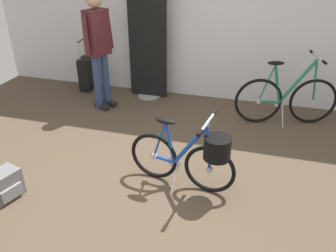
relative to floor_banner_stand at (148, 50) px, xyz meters
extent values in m
plane|color=brown|center=(0.74, -2.25, -0.76)|extent=(6.83, 6.83, 0.00)
cube|color=silver|center=(0.74, 0.29, 0.70)|extent=(6.83, 0.10, 2.92)
cylinder|color=#B7B7BC|center=(0.00, 0.00, -0.75)|extent=(0.36, 0.36, 0.02)
cube|color=black|center=(0.00, 0.00, 0.10)|extent=(0.60, 0.02, 1.67)
torus|color=black|center=(1.35, -2.14, -0.50)|extent=(0.52, 0.11, 0.52)
cylinder|color=#B7B7BC|center=(1.35, -2.14, -0.50)|extent=(0.07, 0.06, 0.06)
torus|color=black|center=(0.76, -2.06, -0.50)|extent=(0.52, 0.11, 0.52)
cylinder|color=#B7B7BC|center=(0.76, -2.06, -0.50)|extent=(0.07, 0.06, 0.06)
cylinder|color=#1947B2|center=(0.87, -2.08, -0.50)|extent=(0.23, 0.07, 0.05)
cylinder|color=#1947B2|center=(1.15, -2.11, -0.27)|extent=(0.36, 0.09, 0.51)
cylinder|color=#1947B2|center=(0.94, -2.08, -0.29)|extent=(0.13, 0.05, 0.44)
cylinder|color=#1947B2|center=(0.87, -2.08, -0.50)|extent=(0.23, 0.06, 0.04)
cylinder|color=#1947B2|center=(1.33, -2.14, -0.26)|extent=(0.08, 0.04, 0.47)
cylinder|color=#1947B2|center=(0.82, -2.07, -0.29)|extent=(0.15, 0.04, 0.42)
ellipsoid|color=black|center=(0.89, -2.08, -0.06)|extent=(0.23, 0.12, 0.05)
cylinder|color=#B7B7BC|center=(1.31, -2.13, -0.01)|extent=(0.03, 0.03, 0.04)
cylinder|color=#B7B7BC|center=(1.31, -2.13, 0.01)|extent=(0.08, 0.44, 0.03)
cylinder|color=black|center=(1.28, -2.35, 0.01)|extent=(0.05, 0.09, 0.04)
cylinder|color=black|center=(1.34, -1.92, 0.01)|extent=(0.05, 0.09, 0.04)
cylinder|color=#B7B7BC|center=(0.99, -2.09, -0.51)|extent=(0.14, 0.03, 0.14)
cylinder|color=#B7B7BC|center=(1.01, -2.19, -0.64)|extent=(0.04, 0.19, 0.24)
cylinder|color=black|center=(1.41, -2.15, -0.24)|extent=(0.29, 0.29, 0.22)
torus|color=black|center=(2.43, -0.28, -0.44)|extent=(0.63, 0.20, 0.64)
cylinder|color=#B7B7BC|center=(2.43, -0.28, -0.44)|extent=(0.07, 0.06, 0.06)
torus|color=black|center=(1.72, -0.47, -0.44)|extent=(0.63, 0.20, 0.64)
cylinder|color=#B7B7BC|center=(1.72, -0.47, -0.44)|extent=(0.07, 0.06, 0.06)
cylinder|color=#1E724C|center=(1.86, -0.43, -0.45)|extent=(0.28, 0.11, 0.05)
cylinder|color=#1E724C|center=(2.19, -0.34, -0.16)|extent=(0.43, 0.15, 0.62)
cylinder|color=#1E724C|center=(1.94, -0.41, -0.19)|extent=(0.16, 0.07, 0.54)
cylinder|color=#1E724C|center=(1.86, -0.43, -0.45)|extent=(0.28, 0.10, 0.04)
cylinder|color=#1E724C|center=(2.41, -0.29, -0.15)|extent=(0.09, 0.05, 0.58)
cylinder|color=#1E724C|center=(1.80, -0.45, -0.18)|extent=(0.18, 0.07, 0.52)
ellipsoid|color=black|center=(1.88, -0.43, 0.09)|extent=(0.24, 0.14, 0.05)
cylinder|color=#B7B7BC|center=(2.38, -0.29, 0.16)|extent=(0.03, 0.03, 0.04)
cylinder|color=#B7B7BC|center=(2.38, -0.29, 0.18)|extent=(0.14, 0.43, 0.03)
cylinder|color=black|center=(2.43, -0.51, 0.18)|extent=(0.06, 0.10, 0.04)
cylinder|color=black|center=(2.32, -0.08, 0.18)|extent=(0.06, 0.10, 0.04)
cylinder|color=#B7B7BC|center=(1.99, -0.40, -0.45)|extent=(0.14, 0.05, 0.14)
cylinder|color=#B7B7BC|center=(2.07, -0.47, -0.61)|extent=(0.07, 0.19, 0.30)
cylinder|color=navy|center=(-0.57, -0.63, -0.36)|extent=(0.11, 0.11, 0.80)
cube|color=black|center=(-0.52, -0.65, -0.72)|extent=(0.26, 0.17, 0.07)
cylinder|color=navy|center=(-0.51, -0.48, -0.36)|extent=(0.11, 0.11, 0.80)
cube|color=black|center=(-0.46, -0.50, -0.72)|extent=(0.26, 0.17, 0.07)
cube|color=#4C1E23|center=(-0.54, -0.56, 0.36)|extent=(0.30, 0.37, 0.62)
cylinder|color=#4C1E23|center=(-0.60, -0.76, 0.36)|extent=(0.12, 0.13, 0.53)
cylinder|color=#4C1E23|center=(-0.45, -0.37, 0.36)|extent=(0.12, 0.09, 0.53)
cube|color=black|center=(-1.10, 0.02, -0.48)|extent=(0.23, 0.38, 0.52)
cylinder|color=#B7B7BC|center=(-1.13, -0.10, -0.08)|extent=(0.02, 0.02, 0.28)
cylinder|color=#B7B7BC|center=(-1.16, 0.13, -0.08)|extent=(0.02, 0.02, 0.28)
cylinder|color=black|center=(-1.14, 0.01, 0.06)|extent=(0.05, 0.23, 0.02)
cylinder|color=black|center=(-1.03, -0.10, -0.74)|extent=(0.04, 0.03, 0.04)
cylinder|color=black|center=(-1.06, 0.15, -0.74)|extent=(0.04, 0.03, 0.04)
cube|color=slate|center=(-0.55, -2.78, -0.62)|extent=(0.29, 0.36, 0.28)
cube|color=gray|center=(-0.43, -2.81, -0.66)|extent=(0.09, 0.22, 0.12)
camera|label=1|loc=(1.73, -4.92, 1.47)|focal=37.01mm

